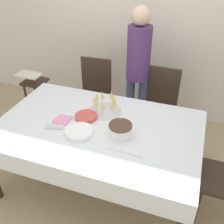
# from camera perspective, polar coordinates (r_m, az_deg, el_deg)

# --- Properties ---
(ground_plane) EXTENTS (12.00, 12.00, 0.00)m
(ground_plane) POSITION_cam_1_polar(r_m,az_deg,el_deg) (2.98, -2.73, -14.69)
(ground_plane) COLOR tan
(wall_back) EXTENTS (8.00, 0.05, 2.70)m
(wall_back) POSITION_cam_1_polar(r_m,az_deg,el_deg) (3.63, 6.69, 19.38)
(wall_back) COLOR silver
(wall_back) RESTS_ON ground_plane
(dining_table) EXTENTS (1.93, 1.22, 0.75)m
(dining_table) POSITION_cam_1_polar(r_m,az_deg,el_deg) (2.54, -3.12, -4.90)
(dining_table) COLOR white
(dining_table) RESTS_ON ground_plane
(dining_chair_far_left) EXTENTS (0.44, 0.44, 0.97)m
(dining_chair_far_left) POSITION_cam_1_polar(r_m,az_deg,el_deg) (3.45, -3.90, 4.25)
(dining_chair_far_left) COLOR #38281E
(dining_chair_far_left) RESTS_ON ground_plane
(dining_chair_far_right) EXTENTS (0.43, 0.43, 0.97)m
(dining_chair_far_right) POSITION_cam_1_polar(r_m,az_deg,el_deg) (3.25, 10.24, 1.72)
(dining_chair_far_right) COLOR #38281E
(dining_chair_far_right) RESTS_ON ground_plane
(birthday_cake) EXTENTS (0.21, 0.21, 0.19)m
(birthday_cake) POSITION_cam_1_polar(r_m,az_deg,el_deg) (2.33, 1.83, -3.94)
(birthday_cake) COLOR white
(birthday_cake) RESTS_ON dining_table
(champagne_tray) EXTENTS (0.35, 0.35, 0.18)m
(champagne_tray) POSITION_cam_1_polar(r_m,az_deg,el_deg) (2.64, -1.55, 1.84)
(champagne_tray) COLOR silver
(champagne_tray) RESTS_ON dining_table
(plate_stack_main) EXTENTS (0.26, 0.26, 0.04)m
(plate_stack_main) POSITION_cam_1_polar(r_m,az_deg,el_deg) (2.39, -7.11, -4.30)
(plate_stack_main) COLOR white
(plate_stack_main) RESTS_ON dining_table
(plate_stack_dessert) EXTENTS (0.22, 0.22, 0.03)m
(plate_stack_dessert) POSITION_cam_1_polar(r_m,az_deg,el_deg) (2.59, -5.67, -0.98)
(plate_stack_dessert) COLOR #CC4C47
(plate_stack_dessert) RESTS_ON dining_table
(cake_knife) EXTENTS (0.30, 0.04, 0.00)m
(cake_knife) POSITION_cam_1_polar(r_m,az_deg,el_deg) (2.19, 2.72, -8.77)
(cake_knife) COLOR silver
(cake_knife) RESTS_ON dining_table
(fork_pile) EXTENTS (0.18, 0.10, 0.02)m
(fork_pile) POSITION_cam_1_polar(r_m,az_deg,el_deg) (2.51, -12.47, -3.15)
(fork_pile) COLOR silver
(fork_pile) RESTS_ON dining_table
(napkin_pile) EXTENTS (0.15, 0.15, 0.01)m
(napkin_pile) POSITION_cam_1_polar(r_m,az_deg,el_deg) (2.60, -10.69, -1.65)
(napkin_pile) COLOR pink
(napkin_pile) RESTS_ON dining_table
(person_standing) EXTENTS (0.28, 0.28, 1.65)m
(person_standing) POSITION_cam_1_polar(r_m,az_deg,el_deg) (3.17, 5.73, 10.54)
(person_standing) COLOR #3F4C72
(person_standing) RESTS_ON ground_plane
(high_chair) EXTENTS (0.33, 0.35, 0.71)m
(high_chair) POSITION_cam_1_polar(r_m,az_deg,el_deg) (3.87, -16.50, 5.33)
(high_chair) COLOR #38281E
(high_chair) RESTS_ON ground_plane
(gift_bag) EXTENTS (0.25, 0.15, 0.33)m
(gift_bag) POSITION_cam_1_polar(r_m,az_deg,el_deg) (3.47, -22.74, -6.06)
(gift_bag) COLOR orange
(gift_bag) RESTS_ON ground_plane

